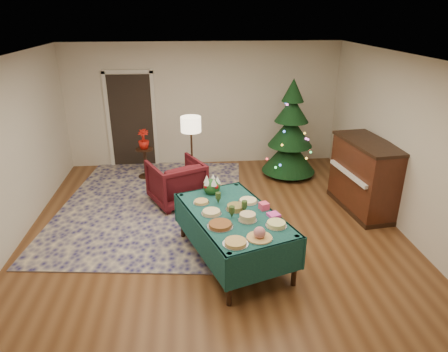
{
  "coord_description": "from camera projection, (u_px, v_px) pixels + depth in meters",
  "views": [
    {
      "loc": [
        -0.36,
        -5.27,
        3.31
      ],
      "look_at": [
        0.16,
        0.4,
        0.93
      ],
      "focal_mm": 32.0,
      "sensor_mm": 36.0,
      "label": 1
    }
  ],
  "objects": [
    {
      "name": "room_shell",
      "position": [
        215.0,
        160.0,
        5.63
      ],
      "size": [
        7.0,
        7.0,
        7.0
      ],
      "color": "#593319",
      "rests_on": "ground"
    },
    {
      "name": "doorway",
      "position": [
        131.0,
        118.0,
        8.79
      ],
      "size": [
        1.08,
        0.04,
        2.16
      ],
      "color": "black",
      "rests_on": "ground"
    },
    {
      "name": "rug",
      "position": [
        153.0,
        204.0,
        7.34
      ],
      "size": [
        3.68,
        4.55,
        0.02
      ],
      "primitive_type": "cube",
      "rotation": [
        0.0,
        0.0,
        -0.12
      ],
      "color": "#17144D",
      "rests_on": "ground"
    },
    {
      "name": "buffet_table",
      "position": [
        233.0,
        223.0,
        5.51
      ],
      "size": [
        1.66,
        2.14,
        0.73
      ],
      "color": "black",
      "rests_on": "ground"
    },
    {
      "name": "platter_0",
      "position": [
        236.0,
        243.0,
        4.73
      ],
      "size": [
        0.31,
        0.31,
        0.05
      ],
      "color": "silver",
      "rests_on": "buffet_table"
    },
    {
      "name": "platter_1",
      "position": [
        259.0,
        234.0,
        4.83
      ],
      "size": [
        0.32,
        0.32,
        0.16
      ],
      "color": "silver",
      "rests_on": "buffet_table"
    },
    {
      "name": "platter_2",
      "position": [
        276.0,
        224.0,
        5.12
      ],
      "size": [
        0.28,
        0.28,
        0.06
      ],
      "color": "silver",
      "rests_on": "buffet_table"
    },
    {
      "name": "platter_3",
      "position": [
        220.0,
        225.0,
        5.11
      ],
      "size": [
        0.34,
        0.34,
        0.05
      ],
      "color": "silver",
      "rests_on": "buffet_table"
    },
    {
      "name": "platter_4",
      "position": [
        248.0,
        217.0,
        5.25
      ],
      "size": [
        0.25,
        0.25,
        0.1
      ],
      "color": "silver",
      "rests_on": "buffet_table"
    },
    {
      "name": "platter_5",
      "position": [
        211.0,
        212.0,
        5.43
      ],
      "size": [
        0.28,
        0.28,
        0.05
      ],
      "color": "silver",
      "rests_on": "buffet_table"
    },
    {
      "name": "platter_6",
      "position": [
        236.0,
        208.0,
        5.54
      ],
      "size": [
        0.28,
        0.28,
        0.07
      ],
      "color": "silver",
      "rests_on": "buffet_table"
    },
    {
      "name": "platter_7",
      "position": [
        248.0,
        201.0,
        5.76
      ],
      "size": [
        0.29,
        0.29,
        0.04
      ],
      "color": "silver",
      "rests_on": "buffet_table"
    },
    {
      "name": "platter_8",
      "position": [
        201.0,
        202.0,
        5.73
      ],
      "size": [
        0.23,
        0.23,
        0.04
      ],
      "color": "silver",
      "rests_on": "buffet_table"
    },
    {
      "name": "goblet_0",
      "position": [
        218.0,
        198.0,
        5.69
      ],
      "size": [
        0.08,
        0.08,
        0.17
      ],
      "color": "#2D471E",
      "rests_on": "buffet_table"
    },
    {
      "name": "goblet_1",
      "position": [
        244.0,
        206.0,
        5.45
      ],
      "size": [
        0.08,
        0.08,
        0.17
      ],
      "color": "#2D471E",
      "rests_on": "buffet_table"
    },
    {
      "name": "goblet_2",
      "position": [
        232.0,
        212.0,
        5.3
      ],
      "size": [
        0.08,
        0.08,
        0.17
      ],
      "color": "#2D471E",
      "rests_on": "buffet_table"
    },
    {
      "name": "napkin_stack",
      "position": [
        274.0,
        215.0,
        5.37
      ],
      "size": [
        0.19,
        0.19,
        0.04
      ],
      "primitive_type": "cube",
      "rotation": [
        0.0,
        0.0,
        0.33
      ],
      "color": "#F844B9",
      "rests_on": "buffet_table"
    },
    {
      "name": "gift_box",
      "position": [
        264.0,
        206.0,
        5.55
      ],
      "size": [
        0.15,
        0.15,
        0.1
      ],
      "primitive_type": "cube",
      "rotation": [
        0.0,
        0.0,
        0.33
      ],
      "color": "#F7446D",
      "rests_on": "buffet_table"
    },
    {
      "name": "centerpiece",
      "position": [
        212.0,
        185.0,
        6.01
      ],
      "size": [
        0.26,
        0.27,
        0.3
      ],
      "color": "#1E4C1E",
      "rests_on": "buffet_table"
    },
    {
      "name": "armchair",
      "position": [
        176.0,
        180.0,
        7.23
      ],
      "size": [
        1.14,
        1.11,
        0.9
      ],
      "primitive_type": "imported",
      "rotation": [
        0.0,
        0.0,
        3.58
      ],
      "color": "#4F1017",
      "rests_on": "ground"
    },
    {
      "name": "floor_lamp",
      "position": [
        191.0,
        129.0,
        7.26
      ],
      "size": [
        0.37,
        0.37,
        1.53
      ],
      "color": "#A57F3F",
      "rests_on": "ground"
    },
    {
      "name": "side_table",
      "position": [
        145.0,
        163.0,
        8.4
      ],
      "size": [
        0.36,
        0.36,
        0.64
      ],
      "color": "black",
      "rests_on": "ground"
    },
    {
      "name": "potted_plant",
      "position": [
        144.0,
        143.0,
        8.23
      ],
      "size": [
        0.23,
        0.41,
        0.23
      ],
      "primitive_type": "imported",
      "color": "red",
      "rests_on": "side_table"
    },
    {
      "name": "christmas_tree",
      "position": [
        290.0,
        134.0,
        8.3
      ],
      "size": [
        1.39,
        1.39,
        2.06
      ],
      "color": "black",
      "rests_on": "ground"
    },
    {
      "name": "piano",
      "position": [
        365.0,
        177.0,
        6.95
      ],
      "size": [
        0.84,
        1.52,
        1.26
      ],
      "color": "black",
      "rests_on": "ground"
    }
  ]
}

